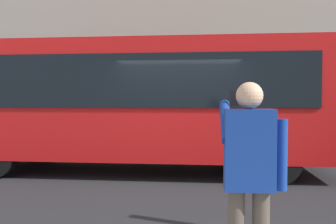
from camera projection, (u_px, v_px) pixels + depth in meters
name	position (u px, v px, depth m)	size (l,w,h in m)	color
ground_plane	(179.00, 179.00, 7.58)	(60.00, 60.00, 0.00)	#232326
red_bus	(138.00, 101.00, 8.41)	(9.05, 2.54, 3.08)	red
pedestrian_photographer	(249.00, 169.00, 2.88)	(0.53, 0.52, 1.70)	#4C4238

